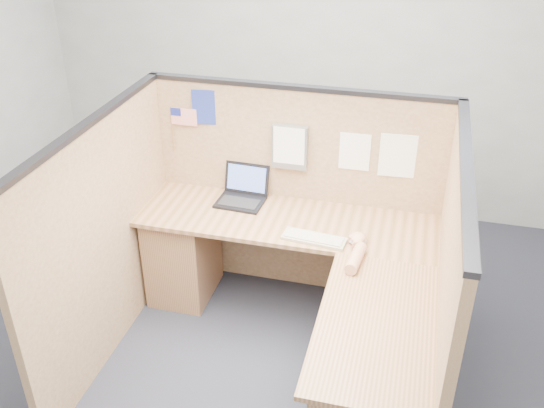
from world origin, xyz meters
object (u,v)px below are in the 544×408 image
(l_desk, at_px, (300,301))
(laptop, at_px, (243,192))
(mouse, at_px, (358,241))
(keyboard, at_px, (314,238))

(l_desk, height_order, laptop, laptop)
(l_desk, xyz_separation_m, mouse, (0.30, 0.21, 0.36))
(mouse, bearing_deg, l_desk, -144.93)
(l_desk, height_order, keyboard, keyboard)
(l_desk, relative_size, keyboard, 4.83)
(keyboard, bearing_deg, l_desk, -95.37)
(l_desk, relative_size, mouse, 17.76)
(l_desk, relative_size, laptop, 5.99)
(l_desk, bearing_deg, keyboard, 78.82)
(laptop, height_order, keyboard, laptop)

